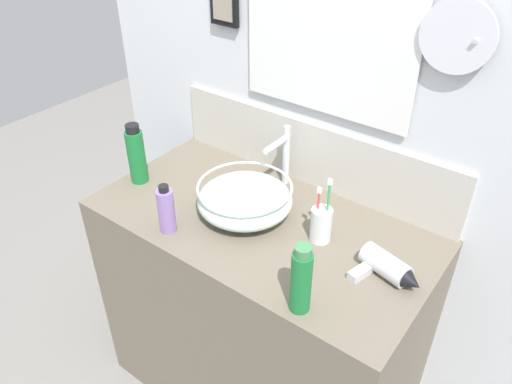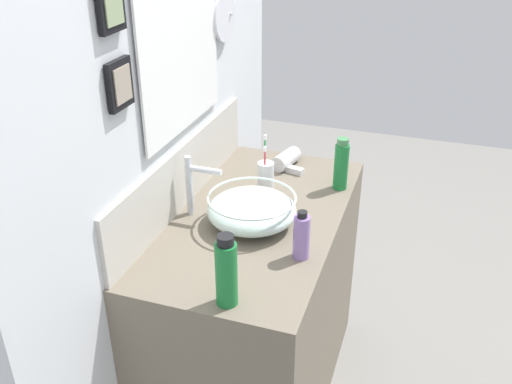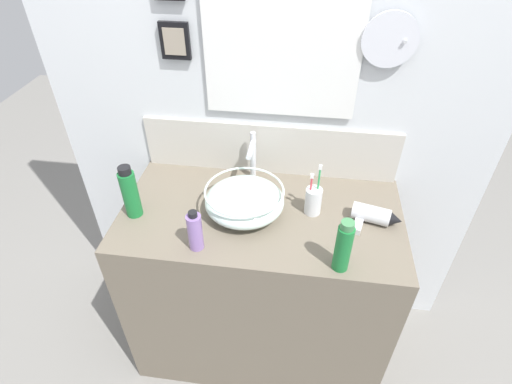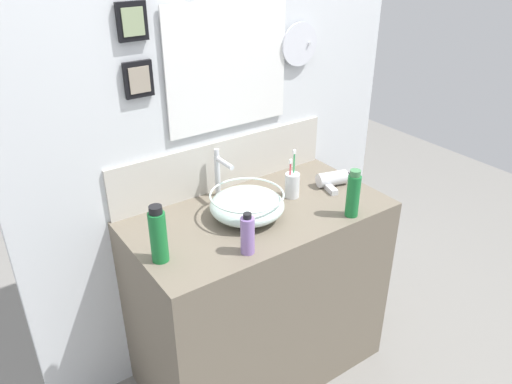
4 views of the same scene
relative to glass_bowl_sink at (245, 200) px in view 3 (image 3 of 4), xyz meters
The scene contains 10 objects.
ground_plane 0.91m from the glass_bowl_sink, ahead, with size 6.00×6.00×0.00m, color gray.
vanity_counter 0.49m from the glass_bowl_sink, ahead, with size 1.07×0.56×0.85m, color #6B6051.
back_panel 0.44m from the glass_bowl_sink, 78.43° to the left, with size 1.80×0.10×2.43m.
glass_bowl_sink is the anchor object (origin of this frame).
faucet 0.21m from the glass_bowl_sink, 90.00° to the left, with size 0.02×0.13×0.22m.
hair_drier 0.48m from the glass_bowl_sink, ahead, with size 0.19×0.14×0.06m.
toothbrush_cup 0.26m from the glass_bowl_sink, ahead, with size 0.06×0.06×0.21m.
spray_bottle 0.25m from the glass_bowl_sink, 123.00° to the right, with size 0.05×0.05×0.16m.
lotion_bottle 0.42m from the glass_bowl_sink, 169.87° to the right, with size 0.06×0.06×0.21m.
soap_dispenser 0.42m from the glass_bowl_sink, 33.43° to the right, with size 0.05×0.05×0.20m.
Camera 3 is at (0.14, -1.12, 1.86)m, focal length 28.00 mm.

